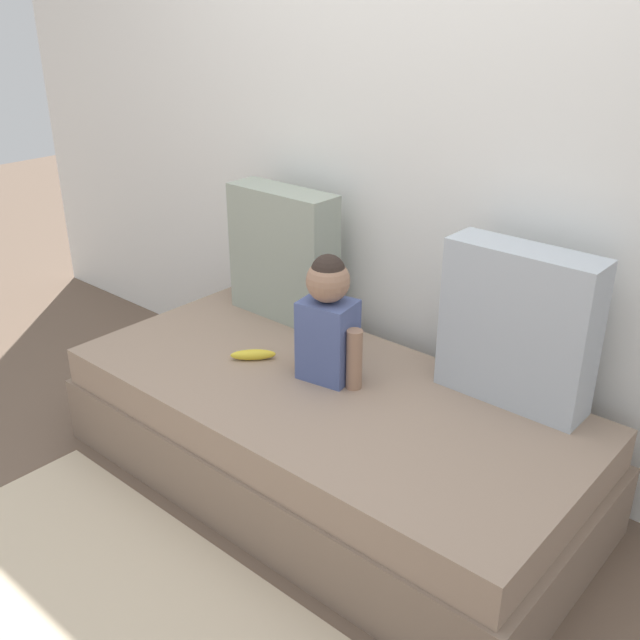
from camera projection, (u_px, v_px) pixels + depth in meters
ground_plane at (324, 480)px, 2.72m from camera, size 12.00×12.00×0.00m
back_wall at (431, 127)px, 2.61m from camera, size 5.12×0.10×2.45m
couch at (324, 435)px, 2.64m from camera, size 1.92×0.91×0.41m
throw_pillow_left at (283, 254)px, 3.00m from camera, size 0.48×0.16×0.55m
throw_pillow_right at (518, 327)px, 2.37m from camera, size 0.50×0.16×0.54m
toddler at (328, 319)px, 2.52m from camera, size 0.30×0.18×0.46m
banana at (253, 355)px, 2.72m from camera, size 0.15×0.15×0.04m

